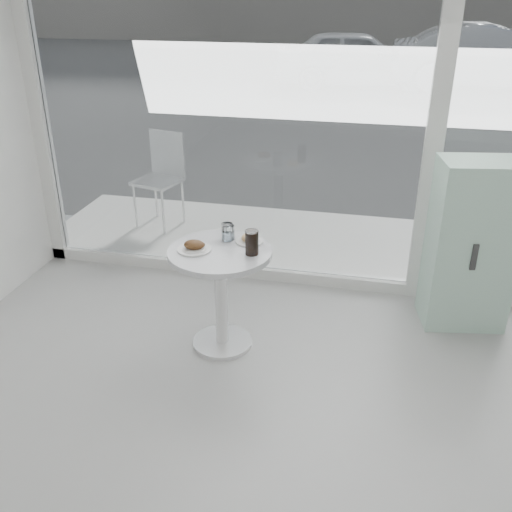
% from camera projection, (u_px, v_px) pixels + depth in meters
% --- Properties ---
extents(room_shell, '(6.00, 6.00, 6.00)m').
position_uv_depth(room_shell, '(104.00, 272.00, 1.14)').
color(room_shell, white).
rests_on(room_shell, ground).
extents(storefront, '(5.00, 0.14, 3.00)m').
position_uv_depth(storefront, '(329.00, 85.00, 4.34)').
color(storefront, white).
rests_on(storefront, ground).
extents(main_table, '(0.72, 0.72, 0.77)m').
position_uv_depth(main_table, '(221.00, 278.00, 3.99)').
color(main_table, white).
rests_on(main_table, ground).
extents(patio_deck, '(5.60, 1.60, 0.05)m').
position_uv_depth(patio_deck, '(321.00, 243.00, 5.79)').
color(patio_deck, white).
rests_on(patio_deck, ground).
extents(street, '(40.00, 24.00, 0.00)m').
position_uv_depth(street, '(372.00, 74.00, 16.51)').
color(street, '#3B3B3B').
rests_on(street, ground).
extents(mint_cabinet, '(0.66, 0.49, 1.30)m').
position_uv_depth(mint_cabinet, '(471.00, 245.00, 4.25)').
color(mint_cabinet, '#A2CFB6').
rests_on(mint_cabinet, ground).
extents(patio_chair, '(0.52, 0.52, 0.98)m').
position_uv_depth(patio_chair, '(162.00, 173.00, 5.99)').
color(patio_chair, white).
rests_on(patio_chair, patio_deck).
extents(car_white, '(4.19, 2.10, 1.37)m').
position_uv_depth(car_white, '(356.00, 58.00, 14.16)').
color(car_white, silver).
rests_on(car_white, street).
extents(car_silver, '(4.65, 1.70, 1.52)m').
position_uv_depth(car_silver, '(491.00, 58.00, 13.60)').
color(car_silver, '#A2A4A9').
rests_on(car_silver, street).
extents(plate_fritter, '(0.24, 0.24, 0.07)m').
position_uv_depth(plate_fritter, '(195.00, 246.00, 3.88)').
color(plate_fritter, silver).
rests_on(plate_fritter, main_table).
extents(plate_donut, '(0.20, 0.20, 0.05)m').
position_uv_depth(plate_donut, '(249.00, 239.00, 4.01)').
color(plate_donut, silver).
rests_on(plate_donut, main_table).
extents(water_tumbler_a, '(0.08, 0.08, 0.13)m').
position_uv_depth(water_tumbler_a, '(227.00, 233.00, 4.02)').
color(water_tumbler_a, white).
rests_on(water_tumbler_a, main_table).
extents(water_tumbler_b, '(0.07, 0.07, 0.11)m').
position_uv_depth(water_tumbler_b, '(230.00, 233.00, 4.04)').
color(water_tumbler_b, white).
rests_on(water_tumbler_b, main_table).
extents(cola_glass, '(0.09, 0.09, 0.17)m').
position_uv_depth(cola_glass, '(252.00, 243.00, 3.80)').
color(cola_glass, white).
rests_on(cola_glass, main_table).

